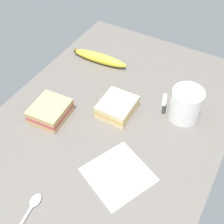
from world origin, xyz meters
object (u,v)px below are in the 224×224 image
paper_napkin (118,175)px  coffee_mug_black (186,104)px  banana (100,58)px  spoon (31,208)px  sandwich_main (116,107)px  sandwich_side (50,111)px

paper_napkin → coffee_mug_black: bearing=-14.5°
banana → spoon: size_ratio=1.73×
banana → paper_napkin: banana is taller
coffee_mug_black → sandwich_main: coffee_mug_black is taller
sandwich_main → paper_napkin: 21.68cm
sandwich_main → sandwich_side: 19.15cm
banana → paper_napkin: size_ratio=1.40×
sandwich_main → sandwich_side: size_ratio=0.93×
sandwich_main → spoon: (-36.37, 2.10, -1.82)cm
sandwich_side → banana: (29.21, 0.98, -0.46)cm
coffee_mug_black → sandwich_main: 20.01cm
sandwich_main → spoon: size_ratio=0.90×
banana → spoon: (-54.58, -14.57, -1.35)cm
coffee_mug_black → spoon: size_ratio=0.97×
banana → coffee_mug_black: bearing=-106.0°
paper_napkin → banana: bearing=37.0°
spoon → sandwich_side: bearing=28.2°
sandwich_main → banana: 24.69cm
spoon → paper_napkin: (17.80, -13.11, -0.23)cm
coffee_mug_black → sandwich_side: (-19.31, 33.67, -2.83)cm
sandwich_side → banana: bearing=1.9°
coffee_mug_black → banana: bearing=74.0°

